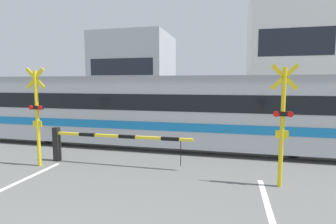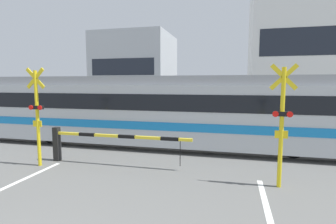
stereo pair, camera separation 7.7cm
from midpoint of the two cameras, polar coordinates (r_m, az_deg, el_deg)
The scene contains 10 objects.
rail_track_near at distance 10.80m, azimuth 0.51°, elevation -8.12°, with size 50.00×0.10×0.08m.
rail_track_far at distance 12.16m, azimuth 2.10°, elevation -6.48°, with size 50.00×0.10×0.08m.
commuter_train at distance 11.34m, azimuth -1.13°, elevation 0.67°, with size 16.69×2.68×3.02m.
crossing_barrier_near at distance 9.28m, azimuth -16.05°, elevation -5.88°, with size 4.92×0.20×1.19m.
crossing_barrier_far at distance 13.71m, azimuth 12.64°, elevation -1.89°, with size 4.92×0.20×1.19m.
crossing_signal_left at distance 9.52m, azimuth -26.38°, elevation -0.09°, with size 0.68×0.15×3.23m.
crossing_signal_right at distance 7.36m, azimuth 23.81°, elevation -1.66°, with size 0.68×0.15×3.23m.
pedestrian at distance 16.42m, azimuth 5.17°, elevation 0.12°, with size 0.38×0.22×1.68m.
building_left_of_street at distance 27.94m, azimuth -6.91°, elevation 8.54°, with size 7.30×7.00×7.67m.
building_right_of_street at distance 26.63m, azimuth 24.72°, elevation 11.48°, with size 6.60×7.00×10.79m.
Camera 2 is at (2.49, -1.46, 2.73)m, focal length 28.00 mm.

